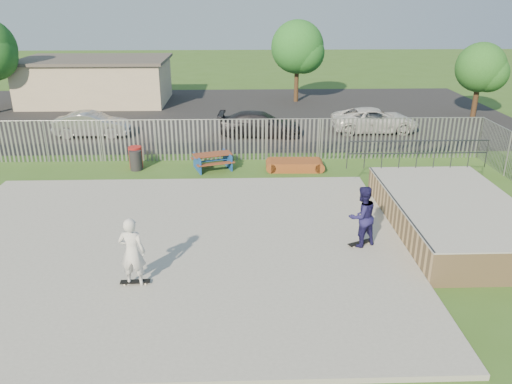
{
  "coord_description": "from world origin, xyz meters",
  "views": [
    {
      "loc": [
        2.39,
        -14.0,
        7.48
      ],
      "look_at": [
        2.91,
        2.0,
        1.1
      ],
      "focal_mm": 35.0,
      "sensor_mm": 36.0,
      "label": 1
    }
  ],
  "objects_px": {
    "trash_bin_red": "(136,157)",
    "car_dark": "(260,124)",
    "car_silver": "(92,124)",
    "skater_white": "(132,252)",
    "skater_navy": "(362,216)",
    "funbox": "(295,165)",
    "picnic_table": "(213,161)",
    "trash_bin_grey": "(136,160)",
    "car_white": "(375,120)",
    "tree_right": "(481,68)",
    "tree_mid": "(297,47)"
  },
  "relations": [
    {
      "from": "picnic_table",
      "to": "trash_bin_grey",
      "type": "bearing_deg",
      "value": 162.52
    },
    {
      "from": "tree_mid",
      "to": "skater_white",
      "type": "xyz_separation_m",
      "value": [
        -7.08,
        -25.15,
        -2.8
      ]
    },
    {
      "from": "trash_bin_red",
      "to": "tree_right",
      "type": "height_order",
      "value": "tree_right"
    },
    {
      "from": "trash_bin_red",
      "to": "trash_bin_grey",
      "type": "height_order",
      "value": "trash_bin_red"
    },
    {
      "from": "trash_bin_red",
      "to": "skater_navy",
      "type": "relative_size",
      "value": 0.51
    },
    {
      "from": "skater_white",
      "to": "picnic_table",
      "type": "bearing_deg",
      "value": -92.44
    },
    {
      "from": "car_silver",
      "to": "car_dark",
      "type": "bearing_deg",
      "value": -90.84
    },
    {
      "from": "skater_navy",
      "to": "tree_mid",
      "type": "bearing_deg",
      "value": -115.92
    },
    {
      "from": "tree_right",
      "to": "picnic_table",
      "type": "bearing_deg",
      "value": -149.44
    },
    {
      "from": "car_dark",
      "to": "tree_mid",
      "type": "relative_size",
      "value": 0.8
    },
    {
      "from": "funbox",
      "to": "tree_mid",
      "type": "bearing_deg",
      "value": 85.4
    },
    {
      "from": "car_dark",
      "to": "skater_navy",
      "type": "bearing_deg",
      "value": -164.78
    },
    {
      "from": "funbox",
      "to": "car_silver",
      "type": "height_order",
      "value": "car_silver"
    },
    {
      "from": "car_dark",
      "to": "picnic_table",
      "type": "bearing_deg",
      "value": 161.13
    },
    {
      "from": "tree_mid",
      "to": "skater_navy",
      "type": "bearing_deg",
      "value": -91.16
    },
    {
      "from": "car_dark",
      "to": "skater_white",
      "type": "relative_size",
      "value": 2.38
    },
    {
      "from": "trash_bin_red",
      "to": "trash_bin_grey",
      "type": "bearing_deg",
      "value": -78.81
    },
    {
      "from": "trash_bin_grey",
      "to": "skater_navy",
      "type": "xyz_separation_m",
      "value": [
        8.45,
        -7.86,
        0.67
      ]
    },
    {
      "from": "trash_bin_red",
      "to": "tree_right",
      "type": "bearing_deg",
      "value": 25.27
    },
    {
      "from": "picnic_table",
      "to": "funbox",
      "type": "relative_size",
      "value": 0.94
    },
    {
      "from": "skater_white",
      "to": "car_dark",
      "type": "bearing_deg",
      "value": -97.69
    },
    {
      "from": "picnic_table",
      "to": "skater_navy",
      "type": "relative_size",
      "value": 1.07
    },
    {
      "from": "funbox",
      "to": "skater_navy",
      "type": "xyz_separation_m",
      "value": [
        1.24,
        -7.66,
        0.91
      ]
    },
    {
      "from": "car_silver",
      "to": "tree_mid",
      "type": "bearing_deg",
      "value": -52.5
    },
    {
      "from": "car_white",
      "to": "tree_right",
      "type": "height_order",
      "value": "tree_right"
    },
    {
      "from": "funbox",
      "to": "skater_white",
      "type": "xyz_separation_m",
      "value": [
        -5.36,
        -9.71,
        0.91
      ]
    },
    {
      "from": "trash_bin_grey",
      "to": "skater_white",
      "type": "distance_m",
      "value": 10.11
    },
    {
      "from": "trash_bin_red",
      "to": "car_dark",
      "type": "relative_size",
      "value": 0.22
    },
    {
      "from": "trash_bin_red",
      "to": "car_white",
      "type": "xyz_separation_m",
      "value": [
        12.58,
        6.0,
        0.2
      ]
    },
    {
      "from": "funbox",
      "to": "trash_bin_grey",
      "type": "relative_size",
      "value": 2.43
    },
    {
      "from": "tree_mid",
      "to": "skater_white",
      "type": "height_order",
      "value": "tree_mid"
    },
    {
      "from": "skater_navy",
      "to": "car_white",
      "type": "bearing_deg",
      "value": -130.75
    },
    {
      "from": "car_silver",
      "to": "skater_white",
      "type": "bearing_deg",
      "value": -160.7
    },
    {
      "from": "funbox",
      "to": "skater_white",
      "type": "height_order",
      "value": "skater_white"
    },
    {
      "from": "funbox",
      "to": "car_dark",
      "type": "relative_size",
      "value": 0.48
    },
    {
      "from": "trash_bin_red",
      "to": "tree_mid",
      "type": "xyz_separation_m",
      "value": [
        8.99,
        14.93,
        3.42
      ]
    },
    {
      "from": "car_silver",
      "to": "picnic_table",
      "type": "bearing_deg",
      "value": -129.22
    },
    {
      "from": "trash_bin_red",
      "to": "car_white",
      "type": "height_order",
      "value": "car_white"
    },
    {
      "from": "picnic_table",
      "to": "funbox",
      "type": "xyz_separation_m",
      "value": [
        3.75,
        -0.24,
        -0.15
      ]
    },
    {
      "from": "picnic_table",
      "to": "tree_right",
      "type": "bearing_deg",
      "value": 12.48
    },
    {
      "from": "picnic_table",
      "to": "car_dark",
      "type": "bearing_deg",
      "value": 48.72
    },
    {
      "from": "car_dark",
      "to": "skater_white",
      "type": "distance_m",
      "value": 16.06
    },
    {
      "from": "picnic_table",
      "to": "trash_bin_grey",
      "type": "height_order",
      "value": "trash_bin_grey"
    },
    {
      "from": "trash_bin_red",
      "to": "skater_navy",
      "type": "bearing_deg",
      "value": -43.82
    },
    {
      "from": "funbox",
      "to": "tree_right",
      "type": "bearing_deg",
      "value": 39.83
    },
    {
      "from": "car_dark",
      "to": "car_white",
      "type": "bearing_deg",
      "value": -79.78
    },
    {
      "from": "skater_navy",
      "to": "skater_white",
      "type": "height_order",
      "value": "same"
    },
    {
      "from": "tree_mid",
      "to": "tree_right",
      "type": "xyz_separation_m",
      "value": [
        10.93,
        -5.53,
        -0.74
      ]
    },
    {
      "from": "skater_navy",
      "to": "skater_white",
      "type": "xyz_separation_m",
      "value": [
        -6.61,
        -2.05,
        0.0
      ]
    },
    {
      "from": "trash_bin_red",
      "to": "tree_mid",
      "type": "distance_m",
      "value": 17.75
    }
  ]
}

